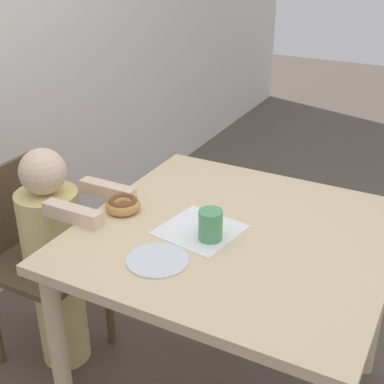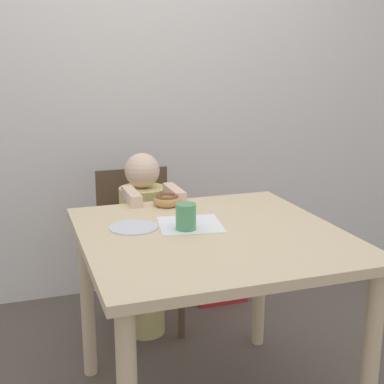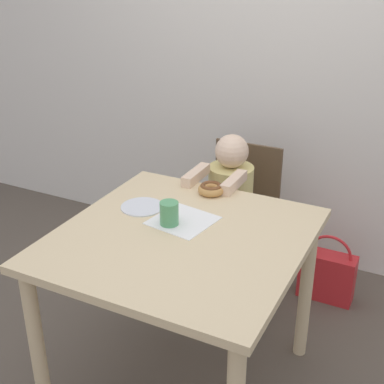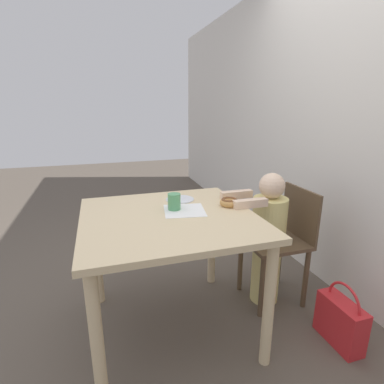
{
  "view_description": "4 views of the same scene",
  "coord_description": "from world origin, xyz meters",
  "px_view_note": "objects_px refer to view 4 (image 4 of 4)",
  "views": [
    {
      "loc": [
        -1.39,
        -0.57,
        1.67
      ],
      "look_at": [
        -0.03,
        0.15,
        0.89
      ],
      "focal_mm": 50.0,
      "sensor_mm": 36.0,
      "label": 1
    },
    {
      "loc": [
        -0.68,
        -1.77,
        1.41
      ],
      "look_at": [
        -0.03,
        0.15,
        0.89
      ],
      "focal_mm": 50.0,
      "sensor_mm": 36.0,
      "label": 2
    },
    {
      "loc": [
        0.87,
        -1.64,
        1.82
      ],
      "look_at": [
        -0.03,
        0.15,
        0.89
      ],
      "focal_mm": 50.0,
      "sensor_mm": 36.0,
      "label": 3
    },
    {
      "loc": [
        1.58,
        -0.35,
        1.39
      ],
      "look_at": [
        -0.03,
        0.15,
        0.89
      ],
      "focal_mm": 28.0,
      "sensor_mm": 36.0,
      "label": 4
    }
  ],
  "objects_px": {
    "chair": "(281,241)",
    "cup": "(174,202)",
    "donut": "(229,202)",
    "handbag": "(340,321)",
    "child_figure": "(267,239)"
  },
  "relations": [
    {
      "from": "child_figure",
      "to": "cup",
      "type": "distance_m",
      "value": 0.75
    },
    {
      "from": "chair",
      "to": "cup",
      "type": "xyz_separation_m",
      "value": [
        0.01,
        -0.78,
        0.37
      ]
    },
    {
      "from": "chair",
      "to": "child_figure",
      "type": "distance_m",
      "value": 0.12
    },
    {
      "from": "chair",
      "to": "handbag",
      "type": "xyz_separation_m",
      "value": [
        0.51,
        0.11,
        -0.3
      ]
    },
    {
      "from": "cup",
      "to": "chair",
      "type": "bearing_deg",
      "value": 90.46
    },
    {
      "from": "donut",
      "to": "cup",
      "type": "relative_size",
      "value": 1.19
    },
    {
      "from": "child_figure",
      "to": "cup",
      "type": "bearing_deg",
      "value": -89.46
    },
    {
      "from": "donut",
      "to": "chair",
      "type": "bearing_deg",
      "value": 94.48
    },
    {
      "from": "donut",
      "to": "handbag",
      "type": "bearing_deg",
      "value": 48.26
    },
    {
      "from": "donut",
      "to": "child_figure",
      "type": "bearing_deg",
      "value": 96.07
    },
    {
      "from": "child_figure",
      "to": "handbag",
      "type": "relative_size",
      "value": 2.4
    },
    {
      "from": "donut",
      "to": "handbag",
      "type": "height_order",
      "value": "donut"
    },
    {
      "from": "child_figure",
      "to": "handbag",
      "type": "xyz_separation_m",
      "value": [
        0.51,
        0.22,
        -0.34
      ]
    },
    {
      "from": "child_figure",
      "to": "donut",
      "type": "distance_m",
      "value": 0.44
    },
    {
      "from": "handbag",
      "to": "cup",
      "type": "distance_m",
      "value": 1.22
    }
  ]
}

